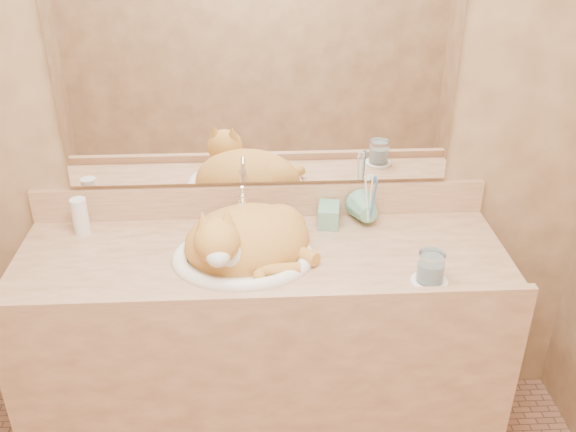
{
  "coord_description": "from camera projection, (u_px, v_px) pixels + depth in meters",
  "views": [
    {
      "loc": [
        -0.01,
        -1.04,
        1.96
      ],
      "look_at": [
        0.08,
        0.7,
        1.0
      ],
      "focal_mm": 40.0,
      "sensor_mm": 36.0,
      "label": 1
    }
  ],
  "objects": [
    {
      "name": "lotion_bottle",
      "position": [
        80.0,
        216.0,
        2.17
      ],
      "size": [
        0.05,
        0.05,
        0.13
      ],
      "primitive_type": "cylinder",
      "color": "silver",
      "rests_on": "vanity_counter"
    },
    {
      "name": "soap_dispenser",
      "position": [
        328.0,
        211.0,
        2.17
      ],
      "size": [
        0.08,
        0.08,
        0.16
      ],
      "primitive_type": "imported",
      "rotation": [
        0.0,
        0.0,
        -0.15
      ],
      "color": "#67A68A",
      "rests_on": "vanity_counter"
    },
    {
      "name": "toothbrush_cup",
      "position": [
        369.0,
        216.0,
        2.2
      ],
      "size": [
        0.13,
        0.13,
        0.1
      ],
      "primitive_type": "imported",
      "rotation": [
        0.0,
        0.0,
        0.2
      ],
      "color": "#67A68A",
      "rests_on": "vanity_counter"
    },
    {
      "name": "toothbrushes",
      "position": [
        371.0,
        197.0,
        2.17
      ],
      "size": [
        0.03,
        0.03,
        0.21
      ],
      "primitive_type": null,
      "color": "silver",
      "rests_on": "toothbrush_cup"
    },
    {
      "name": "water_glass",
      "position": [
        431.0,
        267.0,
        1.91
      ],
      "size": [
        0.08,
        0.08,
        0.09
      ],
      "primitive_type": "cylinder",
      "color": "white",
      "rests_on": "saucer"
    },
    {
      "name": "saucer",
      "position": [
        429.0,
        282.0,
        1.94
      ],
      "size": [
        0.11,
        0.11,
        0.01
      ],
      "primitive_type": "cylinder",
      "color": "white",
      "rests_on": "vanity_counter"
    },
    {
      "name": "cat",
      "position": [
        245.0,
        238.0,
        2.04
      ],
      "size": [
        0.48,
        0.42,
        0.23
      ],
      "primitive_type": null,
      "rotation": [
        0.0,
        0.0,
        0.23
      ],
      "color": "#BA762B",
      "rests_on": "sink_basin"
    },
    {
      "name": "vanity_counter",
      "position": [
        264.0,
        356.0,
        2.28
      ],
      "size": [
        1.6,
        0.55,
        0.85
      ],
      "primitive_type": null,
      "color": "#936242",
      "rests_on": "floor"
    },
    {
      "name": "wall_back",
      "position": [
        258.0,
        109.0,
        2.12
      ],
      "size": [
        2.4,
        0.02,
        2.5
      ],
      "primitive_type": "cube",
      "color": "brown",
      "rests_on": "ground"
    },
    {
      "name": "faucet",
      "position": [
        243.0,
        212.0,
        2.17
      ],
      "size": [
        0.04,
        0.11,
        0.16
      ],
      "primitive_type": null,
      "rotation": [
        0.0,
        0.0,
        -0.04
      ],
      "color": "white",
      "rests_on": "vanity_counter"
    },
    {
      "name": "sink_basin",
      "position": [
        243.0,
        240.0,
        2.02
      ],
      "size": [
        0.52,
        0.46,
        0.14
      ],
      "primitive_type": null,
      "rotation": [
        0.0,
        0.0,
        0.21
      ],
      "color": "white",
      "rests_on": "vanity_counter"
    },
    {
      "name": "mirror",
      "position": [
        257.0,
        68.0,
        2.05
      ],
      "size": [
        1.3,
        0.02,
        0.8
      ],
      "primitive_type": "cube",
      "color": "white",
      "rests_on": "wall_back"
    }
  ]
}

